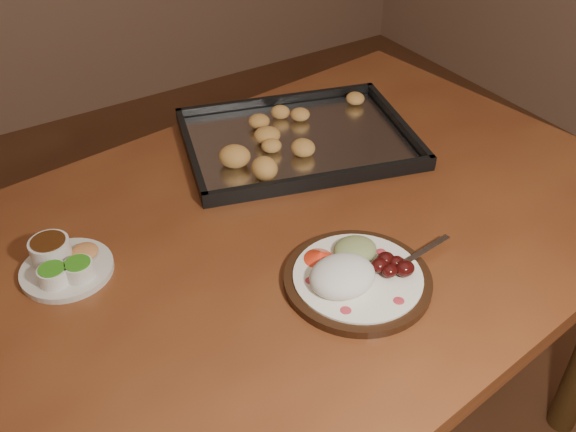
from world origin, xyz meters
TOP-DOWN VIEW (x-y plane):
  - dining_table at (-0.00, -0.05)m, footprint 1.60×1.08m
  - dinner_plate at (0.06, -0.23)m, footprint 0.31×0.24m
  - condiment_saucer at (-0.33, 0.05)m, footprint 0.15×0.15m
  - baking_tray at (0.22, 0.18)m, footprint 0.56×0.47m

SIDE VIEW (x-z plane):
  - dining_table at x=0.00m, z-range 0.28..1.03m
  - baking_tray at x=0.22m, z-range 0.74..0.79m
  - dinner_plate at x=0.06m, z-range 0.74..0.80m
  - condiment_saucer at x=-0.33m, z-range 0.74..0.79m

